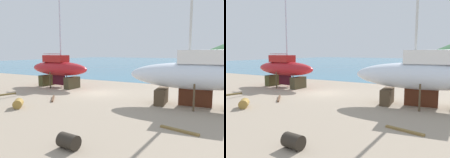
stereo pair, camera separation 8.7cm
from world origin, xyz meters
The scene contains 9 objects.
ground_plane centered at (0.00, -4.82, 0.00)m, with size 51.54×51.54×0.00m, color tan.
sea_water centered at (0.00, 61.44, 0.00)m, with size 148.95×106.75×0.01m, color teal.
sailboat_mid_port centered at (-5.67, 1.05, 2.01)m, with size 7.89×2.76×11.87m.
sailboat_large_starboard centered at (8.84, -1.10, 2.21)m, with size 9.53×3.44×13.56m.
worker centered at (-8.74, 4.92, 0.83)m, with size 0.31×0.47×1.61m.
barrel_rust_near centered at (5.59, -10.76, 0.30)m, with size 0.61×0.61×0.83m, color #2E2820.
barrel_ochre centered at (-1.71, -7.32, 0.30)m, with size 0.60×0.60×0.95m, color olive.
timber_short_skew centered at (-1.59, -4.11, 0.07)m, with size 2.28×0.13×0.14m, color brown.
timber_long_fore centered at (8.97, -6.65, 0.05)m, with size 1.97×0.19×0.10m, color olive.
Camera 2 is at (11.33, -17.36, 3.83)m, focal length 36.22 mm.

